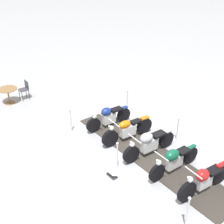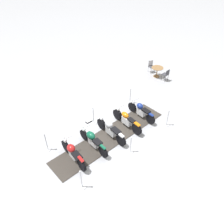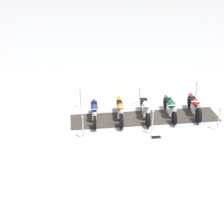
{
  "view_description": "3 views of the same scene",
  "coord_description": "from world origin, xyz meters",
  "px_view_note": "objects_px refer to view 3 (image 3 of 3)",
  "views": [
    {
      "loc": [
        9.13,
        0.5,
        6.77
      ],
      "look_at": [
        -1.19,
        -1.59,
        0.93
      ],
      "focal_mm": 49.99,
      "sensor_mm": 36.0,
      "label": 1
    },
    {
      "loc": [
        -0.99,
        8.44,
        8.44
      ],
      "look_at": [
        0.08,
        -1.3,
        0.64
      ],
      "focal_mm": 35.62,
      "sensor_mm": 36.0,
      "label": 2
    },
    {
      "loc": [
        8.01,
        -11.31,
        7.44
      ],
      "look_at": [
        -0.49,
        -1.78,
        0.85
      ],
      "focal_mm": 53.15,
      "sensor_mm": 36.0,
      "label": 3
    }
  ],
  "objects_px": {
    "stanchion_right_mid": "(152,126)",
    "stanchion_left_mid": "(139,99)",
    "stanchion_left_front": "(81,102)",
    "stanchion_right_rear": "(218,122)",
    "info_placard": "(156,136)",
    "motorcycle_forest": "(170,107)",
    "motorcycle_navy": "(94,112)",
    "motorcycle_chrome": "(145,109)",
    "stanchion_right_front": "(83,132)",
    "motorcycle_copper": "(120,111)",
    "stanchion_left_rear": "(195,96)",
    "motorcycle_maroon": "(195,106)"
  },
  "relations": [
    {
      "from": "info_placard",
      "to": "stanchion_right_front",
      "type": "bearing_deg",
      "value": -5.79
    },
    {
      "from": "stanchion_left_front",
      "to": "stanchion_right_mid",
      "type": "xyz_separation_m",
      "value": [
        4.12,
        0.32,
        0.05
      ]
    },
    {
      "from": "motorcycle_maroon",
      "to": "stanchion_right_rear",
      "type": "xyz_separation_m",
      "value": [
        1.45,
        -0.5,
        -0.14
      ]
    },
    {
      "from": "stanchion_left_mid",
      "to": "info_placard",
      "type": "xyz_separation_m",
      "value": [
        2.49,
        -2.02,
        -0.27
      ]
    },
    {
      "from": "stanchion_left_front",
      "to": "info_placard",
      "type": "height_order",
      "value": "stanchion_left_front"
    },
    {
      "from": "motorcycle_navy",
      "to": "stanchion_left_mid",
      "type": "distance_m",
      "value": 2.81
    },
    {
      "from": "stanchion_right_rear",
      "to": "info_placard",
      "type": "height_order",
      "value": "stanchion_right_rear"
    },
    {
      "from": "motorcycle_navy",
      "to": "stanchion_left_mid",
      "type": "bearing_deg",
      "value": 124.61
    },
    {
      "from": "motorcycle_navy",
      "to": "stanchion_right_rear",
      "type": "relative_size",
      "value": 1.45
    },
    {
      "from": "motorcycle_copper",
      "to": "stanchion_right_front",
      "type": "xyz_separation_m",
      "value": [
        -0.1,
        -2.26,
        -0.14
      ]
    },
    {
      "from": "motorcycle_maroon",
      "to": "stanchion_left_front",
      "type": "bearing_deg",
      "value": -101.51
    },
    {
      "from": "stanchion_right_mid",
      "to": "stanchion_left_mid",
      "type": "height_order",
      "value": "stanchion_right_mid"
    },
    {
      "from": "motorcycle_copper",
      "to": "info_placard",
      "type": "xyz_separation_m",
      "value": [
        2.17,
        -0.15,
        -0.41
      ]
    },
    {
      "from": "stanchion_right_mid",
      "to": "stanchion_left_rear",
      "type": "bearing_deg",
      "value": 93.03
    },
    {
      "from": "motorcycle_navy",
      "to": "motorcycle_forest",
      "type": "height_order",
      "value": "motorcycle_forest"
    },
    {
      "from": "stanchion_left_front",
      "to": "motorcycle_chrome",
      "type": "bearing_deg",
      "value": 22.16
    },
    {
      "from": "motorcycle_forest",
      "to": "stanchion_right_front",
      "type": "xyz_separation_m",
      "value": [
        -1.69,
        -4.04,
        -0.19
      ]
    },
    {
      "from": "motorcycle_forest",
      "to": "motorcycle_maroon",
      "type": "xyz_separation_m",
      "value": [
        0.77,
        0.91,
        -0.01
      ]
    },
    {
      "from": "motorcycle_copper",
      "to": "stanchion_left_rear",
      "type": "xyz_separation_m",
      "value": [
        1.63,
        4.09,
        -0.11
      ]
    },
    {
      "from": "motorcycle_chrome",
      "to": "stanchion_left_mid",
      "type": "relative_size",
      "value": 1.69
    },
    {
      "from": "motorcycle_navy",
      "to": "motorcycle_chrome",
      "type": "xyz_separation_m",
      "value": [
        1.57,
        1.79,
        0.02
      ]
    },
    {
      "from": "stanchion_left_front",
      "to": "stanchion_right_mid",
      "type": "distance_m",
      "value": 4.14
    },
    {
      "from": "stanchion_left_mid",
      "to": "info_placard",
      "type": "distance_m",
      "value": 3.22
    },
    {
      "from": "motorcycle_maroon",
      "to": "stanchion_right_rear",
      "type": "distance_m",
      "value": 1.54
    },
    {
      "from": "motorcycle_copper",
      "to": "stanchion_left_front",
      "type": "relative_size",
      "value": 1.6
    },
    {
      "from": "stanchion_right_mid",
      "to": "stanchion_right_front",
      "type": "distance_m",
      "value": 2.96
    },
    {
      "from": "stanchion_right_mid",
      "to": "stanchion_left_mid",
      "type": "xyz_separation_m",
      "value": [
        -2.17,
        1.91,
        -0.07
      ]
    },
    {
      "from": "stanchion_right_front",
      "to": "motorcycle_copper",
      "type": "bearing_deg",
      "value": 87.41
    },
    {
      "from": "motorcycle_chrome",
      "to": "stanchion_left_front",
      "type": "distance_m",
      "value": 3.31
    },
    {
      "from": "motorcycle_navy",
      "to": "motorcycle_maroon",
      "type": "relative_size",
      "value": 1.01
    },
    {
      "from": "stanchion_right_front",
      "to": "motorcycle_chrome",
      "type": "bearing_deg",
      "value": 74.22
    },
    {
      "from": "motorcycle_forest",
      "to": "stanchion_right_mid",
      "type": "distance_m",
      "value": 1.84
    },
    {
      "from": "stanchion_right_mid",
      "to": "stanchion_right_rear",
      "type": "distance_m",
      "value": 2.96
    },
    {
      "from": "motorcycle_chrome",
      "to": "stanchion_right_front",
      "type": "xyz_separation_m",
      "value": [
        -0.89,
        -3.15,
        -0.18
      ]
    },
    {
      "from": "motorcycle_forest",
      "to": "stanchion_left_mid",
      "type": "relative_size",
      "value": 1.66
    },
    {
      "from": "motorcycle_navy",
      "to": "motorcycle_chrome",
      "type": "distance_m",
      "value": 2.38
    },
    {
      "from": "stanchion_right_rear",
      "to": "info_placard",
      "type": "bearing_deg",
      "value": -124.97
    },
    {
      "from": "motorcycle_maroon",
      "to": "info_placard",
      "type": "relative_size",
      "value": 3.61
    },
    {
      "from": "stanchion_left_mid",
      "to": "stanchion_left_rear",
      "type": "bearing_deg",
      "value": 48.72
    },
    {
      "from": "stanchion_right_front",
      "to": "stanchion_left_mid",
      "type": "height_order",
      "value": "stanchion_right_front"
    },
    {
      "from": "stanchion_right_rear",
      "to": "stanchion_left_mid",
      "type": "xyz_separation_m",
      "value": [
        -4.12,
        -0.32,
        -0.04
      ]
    },
    {
      "from": "motorcycle_chrome",
      "to": "stanchion_left_front",
      "type": "height_order",
      "value": "stanchion_left_front"
    },
    {
      "from": "motorcycle_maroon",
      "to": "info_placard",
      "type": "bearing_deg",
      "value": -48.56
    },
    {
      "from": "motorcycle_copper",
      "to": "stanchion_right_rear",
      "type": "height_order",
      "value": "stanchion_right_rear"
    },
    {
      "from": "stanchion_right_mid",
      "to": "stanchion_right_rear",
      "type": "bearing_deg",
      "value": 48.72
    },
    {
      "from": "motorcycle_chrome",
      "to": "stanchion_left_mid",
      "type": "distance_m",
      "value": 1.49
    },
    {
      "from": "motorcycle_chrome",
      "to": "stanchion_left_rear",
      "type": "relative_size",
      "value": 1.52
    },
    {
      "from": "motorcycle_navy",
      "to": "motorcycle_forest",
      "type": "relative_size",
      "value": 0.94
    },
    {
      "from": "motorcycle_forest",
      "to": "info_placard",
      "type": "height_order",
      "value": "motorcycle_forest"
    },
    {
      "from": "stanchion_left_rear",
      "to": "motorcycle_forest",
      "type": "bearing_deg",
      "value": -91.05
    }
  ]
}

